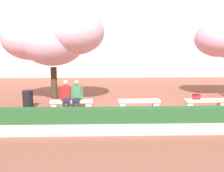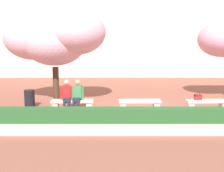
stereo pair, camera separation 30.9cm
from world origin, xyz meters
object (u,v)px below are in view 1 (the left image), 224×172
(handbag, at_px, (197,96))
(person_seated_left, at_px, (66,95))
(person_seated_right, at_px, (77,94))
(stone_bench_center, at_px, (205,103))
(trash_bin, at_px, (28,99))
(stone_bench_west_end, at_px, (72,104))
(stone_bench_near_west, at_px, (139,103))
(cherry_tree_main, at_px, (53,38))

(handbag, bearing_deg, person_seated_left, -179.57)
(person_seated_right, bearing_deg, stone_bench_center, 0.57)
(handbag, bearing_deg, trash_bin, 175.86)
(person_seated_left, bearing_deg, stone_bench_west_end, 13.90)
(person_seated_left, height_order, handbag, person_seated_left)
(stone_bench_near_west, height_order, person_seated_right, person_seated_right)
(handbag, xyz_separation_m, cherry_tree_main, (-6.14, 1.45, 2.42))
(stone_bench_west_end, height_order, trash_bin, trash_bin)
(cherry_tree_main, bearing_deg, handbag, -13.30)
(stone_bench_center, height_order, person_seated_right, person_seated_right)
(person_seated_right, xyz_separation_m, handbag, (4.98, 0.04, -0.12))
(trash_bin, bearing_deg, cherry_tree_main, 43.71)
(stone_bench_west_end, relative_size, person_seated_right, 1.36)
(stone_bench_center, distance_m, cherry_tree_main, 7.21)
(stone_bench_near_west, relative_size, person_seated_right, 1.36)
(stone_bench_center, bearing_deg, person_seated_left, -179.48)
(stone_bench_near_west, bearing_deg, trash_bin, 173.92)
(stone_bench_west_end, bearing_deg, stone_bench_center, 0.00)
(person_seated_left, bearing_deg, trash_bin, 162.01)
(person_seated_right, bearing_deg, cherry_tree_main, 127.97)
(person_seated_right, distance_m, handbag, 4.98)
(stone_bench_west_end, bearing_deg, cherry_tree_main, 123.33)
(stone_bench_center, relative_size, trash_bin, 2.25)
(stone_bench_near_west, xyz_separation_m, handbag, (2.40, -0.01, 0.28))
(handbag, bearing_deg, cherry_tree_main, 166.70)
(stone_bench_center, distance_m, handbag, 0.48)
(stone_bench_west_end, bearing_deg, trash_bin, 165.37)
(person_seated_left, height_order, trash_bin, person_seated_left)
(stone_bench_west_end, height_order, stone_bench_center, same)
(stone_bench_west_end, distance_m, stone_bench_near_west, 2.79)
(stone_bench_center, relative_size, person_seated_left, 1.36)
(stone_bench_center, height_order, handbag, handbag)
(person_seated_right, relative_size, handbag, 3.81)
(stone_bench_west_end, relative_size, stone_bench_near_west, 1.00)
(stone_bench_west_end, relative_size, person_seated_left, 1.36)
(person_seated_right, bearing_deg, trash_bin, 165.46)
(stone_bench_center, bearing_deg, stone_bench_near_west, 180.00)
(stone_bench_west_end, relative_size, handbag, 5.17)
(person_seated_left, xyz_separation_m, trash_bin, (-1.71, 0.56, -0.31))
(cherry_tree_main, bearing_deg, stone_bench_center, -12.43)
(stone_bench_center, xyz_separation_m, handbag, (-0.39, -0.01, 0.28))
(stone_bench_near_west, xyz_separation_m, person_seated_left, (-3.01, -0.05, 0.40))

